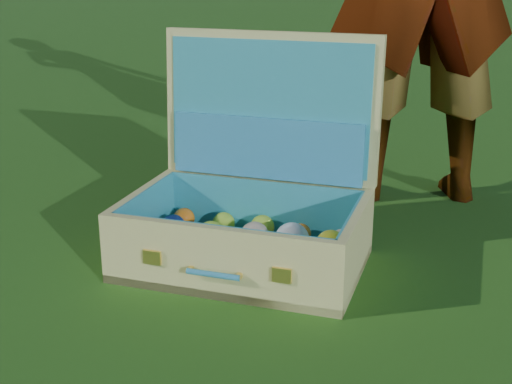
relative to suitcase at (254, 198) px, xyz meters
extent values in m
plane|color=#215114|center=(-0.05, -0.24, -0.16)|extent=(60.00, 60.00, 0.00)
cube|color=#D8CE74|center=(0.00, -0.08, -0.15)|extent=(0.62, 0.44, 0.02)
cube|color=#D8CE74|center=(0.02, -0.26, -0.07)|extent=(0.58, 0.07, 0.18)
cube|color=#D8CE74|center=(-0.01, 0.11, -0.07)|extent=(0.58, 0.07, 0.18)
cube|color=#D8CE74|center=(-0.28, -0.10, -0.07)|extent=(0.05, 0.35, 0.18)
cube|color=#D8CE74|center=(0.28, -0.05, -0.07)|extent=(0.05, 0.35, 0.18)
cube|color=teal|center=(0.00, -0.08, -0.13)|extent=(0.57, 0.39, 0.01)
cube|color=teal|center=(0.02, -0.25, -0.06)|extent=(0.54, 0.05, 0.15)
cube|color=teal|center=(-0.01, 0.09, -0.06)|extent=(0.54, 0.05, 0.15)
cube|color=teal|center=(-0.26, -0.10, -0.06)|extent=(0.04, 0.35, 0.15)
cube|color=teal|center=(0.27, -0.05, -0.06)|extent=(0.04, 0.35, 0.15)
cube|color=#D8CE74|center=(-0.02, 0.15, 0.21)|extent=(0.59, 0.11, 0.39)
cube|color=teal|center=(-0.01, 0.13, 0.21)|extent=(0.54, 0.07, 0.35)
cube|color=teal|center=(-0.01, 0.11, 0.10)|extent=(0.52, 0.07, 0.16)
cube|color=#F2C659|center=(-0.13, -0.29, -0.07)|extent=(0.04, 0.01, 0.03)
cube|color=#F2C659|center=(0.18, -0.26, -0.07)|extent=(0.04, 0.01, 0.03)
cylinder|color=teal|center=(0.02, -0.29, -0.09)|extent=(0.13, 0.02, 0.01)
cube|color=#F2C659|center=(-0.04, -0.28, -0.09)|extent=(0.01, 0.02, 0.01)
cube|color=#F2C659|center=(0.08, -0.27, -0.09)|extent=(0.01, 0.02, 0.01)
sphere|color=#0F1D4E|center=(-0.22, -0.23, -0.10)|extent=(0.06, 0.06, 0.06)
sphere|color=#A6CC31|center=(-0.11, -0.21, -0.10)|extent=(0.06, 0.06, 0.06)
sphere|color=#A6CC31|center=(0.02, -0.19, -0.10)|extent=(0.06, 0.06, 0.06)
sphere|color=red|center=(0.12, -0.19, -0.11)|extent=(0.05, 0.05, 0.05)
sphere|color=red|center=(0.24, -0.19, -0.11)|extent=(0.04, 0.04, 0.04)
sphere|color=orange|center=(-0.20, -0.14, -0.10)|extent=(0.06, 0.06, 0.06)
sphere|color=gold|center=(-0.10, -0.13, -0.10)|extent=(0.06, 0.06, 0.06)
sphere|color=silver|center=(0.00, -0.12, -0.10)|extent=(0.06, 0.06, 0.06)
sphere|color=#A6CC31|center=(0.12, -0.10, -0.10)|extent=(0.07, 0.07, 0.07)
sphere|color=silver|center=(0.23, -0.09, -0.09)|extent=(0.08, 0.08, 0.08)
sphere|color=#0F1D4E|center=(-0.22, -0.04, -0.10)|extent=(0.07, 0.07, 0.07)
sphere|color=#A6CC31|center=(-0.10, -0.05, -0.10)|extent=(0.07, 0.07, 0.07)
sphere|color=tan|center=(0.01, -0.02, -0.09)|extent=(0.07, 0.07, 0.07)
sphere|color=silver|center=(0.11, -0.02, -0.09)|extent=(0.09, 0.09, 0.09)
sphere|color=gold|center=(0.21, -0.01, -0.09)|extent=(0.08, 0.08, 0.08)
sphere|color=orange|center=(-0.23, 0.04, -0.10)|extent=(0.06, 0.06, 0.06)
sphere|color=#A6CC31|center=(-0.11, 0.04, -0.10)|extent=(0.06, 0.06, 0.06)
sphere|color=#A6CC31|center=(0.00, 0.06, -0.10)|extent=(0.06, 0.06, 0.06)
sphere|color=orange|center=(0.11, 0.06, -0.10)|extent=(0.05, 0.05, 0.05)
sphere|color=tan|center=(0.22, 0.06, -0.10)|extent=(0.06, 0.06, 0.06)
camera|label=1|loc=(0.68, -1.58, 0.60)|focal=50.00mm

